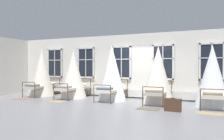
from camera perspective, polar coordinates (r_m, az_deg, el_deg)
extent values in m
plane|color=slate|center=(9.89, 5.06, -8.04)|extent=(26.93, 26.93, 0.00)
cube|color=silver|center=(11.11, 7.49, 0.99)|extent=(14.47, 0.10, 3.11)
cube|color=black|center=(13.43, -14.03, 1.71)|extent=(0.99, 0.02, 1.61)
cube|color=silver|center=(13.44, -14.02, -1.59)|extent=(0.99, 0.06, 0.07)
cube|color=silver|center=(13.47, -14.05, 4.99)|extent=(0.99, 0.06, 0.07)
cube|color=silver|center=(13.72, -15.54, 1.68)|extent=(0.07, 0.06, 1.61)
cube|color=silver|center=(13.15, -12.46, 1.73)|extent=(0.07, 0.06, 1.61)
cube|color=silver|center=(13.43, -14.03, 1.71)|extent=(0.04, 0.06, 1.61)
cube|color=silver|center=(13.44, -14.04, 2.39)|extent=(0.99, 0.06, 0.04)
cube|color=black|center=(12.27, -6.52, 1.81)|extent=(0.99, 0.02, 1.61)
cube|color=silver|center=(12.28, -6.52, -1.80)|extent=(0.99, 0.06, 0.07)
cube|color=silver|center=(12.30, -6.53, 5.40)|extent=(0.99, 0.06, 0.07)
cube|color=silver|center=(12.51, -8.34, 1.79)|extent=(0.07, 0.06, 1.61)
cube|color=silver|center=(12.03, -4.64, 1.83)|extent=(0.07, 0.06, 1.61)
cube|color=silver|center=(12.27, -6.52, 1.81)|extent=(0.04, 0.06, 1.61)
cube|color=silver|center=(12.27, -6.52, 2.56)|extent=(0.99, 0.06, 0.04)
cube|color=black|center=(11.35, 2.38, 1.89)|extent=(0.99, 0.02, 1.61)
cube|color=silver|center=(11.36, 2.37, -2.01)|extent=(0.99, 0.06, 0.07)
cube|color=silver|center=(11.39, 2.38, 5.77)|extent=(0.99, 0.06, 0.07)
cube|color=silver|center=(11.53, 0.25, 1.87)|extent=(0.07, 0.06, 1.61)
cube|color=silver|center=(11.19, 4.57, 1.90)|extent=(0.07, 0.06, 1.61)
cube|color=silver|center=(11.35, 2.38, 1.89)|extent=(0.04, 0.06, 1.61)
cube|color=silver|center=(11.35, 2.38, 2.70)|extent=(0.99, 0.06, 0.04)
cube|color=black|center=(10.75, 12.54, 1.92)|extent=(0.99, 0.02, 1.61)
cube|color=silver|center=(10.77, 12.53, -2.19)|extent=(0.99, 0.06, 0.07)
cube|color=silver|center=(10.79, 12.56, 6.02)|extent=(0.99, 0.06, 0.07)
cube|color=silver|center=(10.86, 10.16, 1.92)|extent=(0.07, 0.06, 1.61)
cube|color=silver|center=(10.67, 14.97, 1.92)|extent=(0.07, 0.06, 1.61)
cube|color=silver|center=(10.75, 12.54, 1.92)|extent=(0.04, 0.06, 1.61)
cube|color=silver|center=(10.76, 12.55, 2.78)|extent=(0.99, 0.06, 0.04)
cube|color=black|center=(10.52, 23.52, 1.90)|extent=(0.99, 0.02, 1.61)
cube|color=silver|center=(10.54, 23.49, -2.30)|extent=(0.99, 0.06, 0.07)
cube|color=silver|center=(10.57, 23.54, 6.08)|extent=(0.99, 0.06, 0.07)
cube|color=silver|center=(10.54, 21.01, 1.91)|extent=(0.07, 0.06, 1.61)
cube|color=silver|center=(10.53, 26.03, 1.88)|extent=(0.07, 0.06, 1.61)
cube|color=silver|center=(10.52, 23.52, 1.90)|extent=(0.04, 0.06, 1.61)
cube|color=silver|center=(10.53, 23.52, 2.77)|extent=(0.99, 0.06, 0.04)
cube|color=silver|center=(11.06, 7.28, -5.79)|extent=(10.83, 0.10, 0.36)
cylinder|color=#4C3323|center=(13.62, -15.53, -3.73)|extent=(0.04, 0.04, 0.89)
cylinder|color=#4C3323|center=(13.15, -12.90, -3.88)|extent=(0.04, 0.04, 0.89)
cylinder|color=#4C3323|center=(12.17, -21.37, -4.61)|extent=(0.04, 0.04, 0.76)
cylinder|color=#4C3323|center=(11.64, -18.66, -4.85)|extent=(0.04, 0.04, 0.76)
cylinder|color=#4C3323|center=(12.88, -18.29, -4.13)|extent=(0.06, 1.96, 0.03)
cylinder|color=#4C3323|center=(12.38, -15.60, -4.32)|extent=(0.06, 1.96, 0.03)
cylinder|color=#4C3323|center=(13.35, -14.25, -1.90)|extent=(0.77, 0.04, 0.03)
cylinder|color=#4C3323|center=(11.87, -20.06, -2.89)|extent=(0.77, 0.04, 0.03)
cube|color=#B7B2A3|center=(12.62, -16.97, -3.95)|extent=(0.83, 2.00, 0.13)
ellipsoid|color=beige|center=(13.18, -14.88, -3.15)|extent=(0.60, 0.41, 0.14)
cube|color=slate|center=(12.07, -19.20, -3.64)|extent=(0.65, 0.37, 0.10)
cone|color=silver|center=(12.58, -16.99, -0.47)|extent=(1.29, 1.29, 2.49)
cylinder|color=#4C3323|center=(12.40, -8.46, -4.16)|extent=(0.04, 0.04, 0.89)
cylinder|color=#4C3323|center=(11.98, -5.37, -4.33)|extent=(0.04, 0.04, 0.89)
cylinder|color=#4C3323|center=(10.83, -14.27, -5.25)|extent=(0.04, 0.04, 0.76)
cylinder|color=#4C3323|center=(10.36, -10.95, -5.52)|extent=(0.04, 0.04, 0.76)
cylinder|color=#4C3323|center=(11.60, -11.16, -4.66)|extent=(0.06, 1.96, 0.03)
cylinder|color=#4C3323|center=(11.16, -7.95, -4.87)|extent=(0.06, 1.96, 0.03)
cylinder|color=#4C3323|center=(12.15, -6.94, -2.15)|extent=(0.77, 0.04, 0.03)
cylinder|color=#4C3323|center=(10.56, -12.65, -3.33)|extent=(0.77, 0.04, 0.03)
cube|color=beige|center=(11.37, -9.59, -4.45)|extent=(0.83, 2.00, 0.13)
ellipsoid|color=silver|center=(11.97, -7.55, -3.54)|extent=(0.60, 0.41, 0.14)
cube|color=#8C939E|center=(10.78, -11.80, -4.14)|extent=(0.65, 0.37, 0.10)
cone|color=silver|center=(11.32, -9.60, -0.96)|extent=(1.29, 1.29, 2.34)
cylinder|color=#4C3323|center=(11.47, 0.22, -4.56)|extent=(0.04, 0.04, 0.89)
cylinder|color=#4C3323|center=(11.18, 3.86, -4.70)|extent=(0.04, 0.04, 0.89)
cylinder|color=#4C3323|center=(9.73, -4.52, -5.92)|extent=(0.04, 0.04, 0.76)
cylinder|color=#4C3323|center=(9.38, -0.35, -6.17)|extent=(0.04, 0.04, 0.76)
cylinder|color=#4C3323|center=(10.59, -1.96, -5.17)|extent=(0.04, 1.96, 0.03)
cylinder|color=#4C3323|center=(10.27, 1.94, -5.36)|extent=(0.04, 1.96, 0.03)
cylinder|color=#4C3323|center=(11.28, 2.02, -2.37)|extent=(0.77, 0.03, 0.03)
cylinder|color=#4C3323|center=(9.51, -2.48, -3.77)|extent=(0.77, 0.03, 0.03)
cube|color=silver|center=(10.42, -0.04, -4.92)|extent=(0.80, 1.99, 0.13)
ellipsoid|color=silver|center=(11.08, 1.54, -3.88)|extent=(0.60, 0.40, 0.14)
cube|color=slate|center=(9.76, -1.79, -4.65)|extent=(0.64, 0.36, 0.10)
cone|color=white|center=(10.37, -0.04, -0.74)|extent=(1.29, 1.29, 2.48)
cylinder|color=#4C3323|center=(10.76, 10.47, -4.93)|extent=(0.04, 0.04, 0.89)
cylinder|color=#4C3323|center=(10.62, 14.56, -5.02)|extent=(0.04, 0.04, 0.89)
cylinder|color=#4C3323|center=(8.88, 7.64, -6.58)|extent=(0.04, 0.04, 0.76)
cylinder|color=#4C3323|center=(8.70, 12.58, -6.75)|extent=(0.04, 0.04, 0.76)
cylinder|color=#4C3323|center=(9.81, 9.19, -5.66)|extent=(0.07, 1.96, 0.03)
cylinder|color=#4C3323|center=(9.66, 13.67, -5.78)|extent=(0.07, 1.96, 0.03)
cylinder|color=#4C3323|center=(10.64, 12.51, -2.59)|extent=(0.77, 0.05, 0.03)
cylinder|color=#4C3323|center=(8.74, 10.09, -4.19)|extent=(0.77, 0.05, 0.03)
cube|color=#B7B2A3|center=(9.72, 11.42, -5.36)|extent=(0.83, 2.00, 0.13)
ellipsoid|color=beige|center=(10.43, 12.26, -4.20)|extent=(0.61, 0.41, 0.14)
cube|color=tan|center=(9.01, 10.47, -5.13)|extent=(0.65, 0.37, 0.10)
cone|color=silver|center=(9.67, 11.43, -1.16)|extent=(1.29, 1.29, 2.38)
cylinder|color=#4C3323|center=(10.48, 21.45, -5.13)|extent=(0.04, 0.04, 0.89)
cylinder|color=#4C3323|center=(10.49, 25.70, -5.16)|extent=(0.04, 0.04, 0.89)
cylinder|color=#4C3323|center=(8.54, 21.12, -6.93)|extent=(0.04, 0.04, 0.76)
cylinder|color=#4C3323|center=(9.50, 21.30, -5.92)|extent=(0.08, 1.96, 0.03)
cylinder|color=#4C3323|center=(9.52, 25.99, -5.94)|extent=(0.08, 1.96, 0.03)
cylinder|color=#4C3323|center=(10.44, 23.59, -2.71)|extent=(0.77, 0.05, 0.03)
cylinder|color=#4C3323|center=(8.49, 23.75, -4.40)|extent=(0.77, 0.05, 0.03)
cube|color=beige|center=(9.49, 23.65, -5.56)|extent=(0.85, 2.00, 0.13)
ellipsoid|color=beige|center=(10.22, 23.60, -4.36)|extent=(0.61, 0.42, 0.14)
cube|color=tan|center=(8.77, 23.72, -5.35)|extent=(0.65, 0.38, 0.10)
cone|color=white|center=(9.44, 23.68, -1.34)|extent=(1.29, 1.29, 2.36)
cube|color=brown|center=(11.69, -21.64, -6.69)|extent=(0.83, 0.60, 0.01)
cube|color=#8E7A5B|center=(10.33, -13.67, -7.65)|extent=(0.82, 0.58, 0.01)
cube|color=brown|center=(8.47, 9.00, -9.52)|extent=(0.81, 0.57, 0.01)
cube|color=#8E7A5B|center=(8.18, 23.17, -9.95)|extent=(0.80, 0.56, 0.01)
cube|color=#472D1E|center=(8.18, 14.88, -8.39)|extent=(0.57, 0.22, 0.44)
cube|color=tan|center=(8.28, 15.02, -8.28)|extent=(0.50, 0.03, 0.03)
torus|color=#472D1E|center=(8.14, 14.89, -6.76)|extent=(0.15, 0.15, 0.02)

